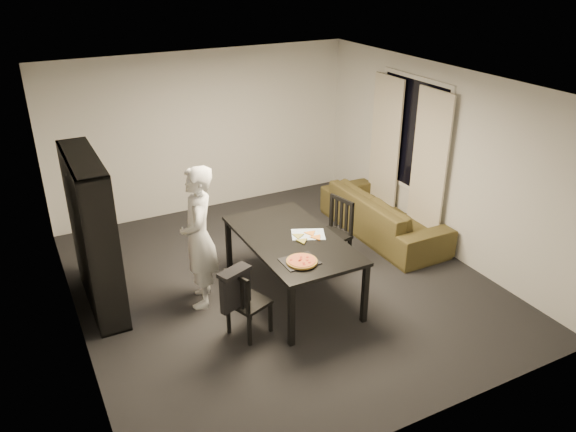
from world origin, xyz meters
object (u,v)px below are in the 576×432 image
person (199,237)px  pepperoni_pizza (302,261)px  chair_left (244,299)px  chair_right (335,228)px  bookshelf (93,233)px  baking_tray (300,261)px  dining_table (292,243)px  sofa (383,214)px

person → pepperoni_pizza: (0.87, -0.96, -0.06)m
chair_left → chair_right: (1.74, 0.92, 0.07)m
chair_right → person: size_ratio=0.54×
bookshelf → baking_tray: size_ratio=4.75×
pepperoni_pizza → bookshelf: bearing=142.7°
bookshelf → pepperoni_pizza: (1.97, -1.50, -0.13)m
chair_left → chair_right: size_ratio=0.87×
chair_right → dining_table: bearing=-77.5°
bookshelf → baking_tray: bearing=-36.7°
bookshelf → sofa: bookshelf is taller
bookshelf → sofa: size_ratio=0.84×
dining_table → sofa: 2.22m
sofa → chair_left: bearing=115.2°
chair_right → baking_tray: size_ratio=2.41×
chair_left → baking_tray: size_ratio=2.10×
bookshelf → baking_tray: (1.96, -1.46, -0.15)m
dining_table → pepperoni_pizza: (-0.18, -0.59, 0.10)m
dining_table → chair_left: (-0.87, -0.51, -0.25)m
chair_left → person: size_ratio=0.48×
pepperoni_pizza → sofa: (2.20, 1.43, -0.49)m
pepperoni_pizza → sofa: size_ratio=0.15×
dining_table → chair_right: 0.98m
chair_right → chair_left: bearing=-74.7°
pepperoni_pizza → sofa: pepperoni_pizza is taller
dining_table → sofa: size_ratio=0.84×
pepperoni_pizza → baking_tray: bearing=96.7°
chair_left → chair_right: 1.97m
chair_left → pepperoni_pizza: size_ratio=2.40×
bookshelf → chair_right: (3.03, -0.51, -0.40)m
person → sofa: 3.15m
bookshelf → pepperoni_pizza: size_ratio=5.43×
baking_tray → sofa: 2.65m
bookshelf → pepperoni_pizza: bookshelf is taller
dining_table → baking_tray: 0.59m
bookshelf → person: bearing=-26.3°
chair_left → sofa: chair_left is taller
chair_left → sofa: bearing=-85.9°
person → bookshelf: bearing=-96.5°
bookshelf → chair_right: 3.10m
pepperoni_pizza → person: bearing=132.1°
pepperoni_pizza → sofa: bearing=33.1°
bookshelf → baking_tray: bookshelf is taller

